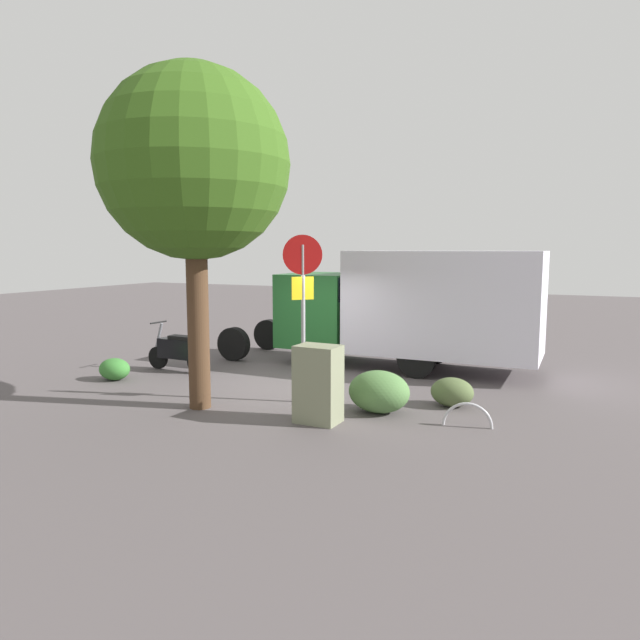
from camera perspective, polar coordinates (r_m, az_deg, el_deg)
The scene contains 10 objects.
ground_plane at distance 12.68m, azimuth -2.51°, elevation -6.60°, with size 60.00×60.00×0.00m, color #524B4C.
box_truck_near at distance 14.48m, azimuth 8.62°, elevation 1.57°, with size 8.19×2.22×2.95m.
motorcycle at distance 14.55m, azimuth -13.93°, elevation -2.94°, with size 1.81×0.55×1.20m.
stop_sign at distance 11.03m, azimuth -1.72°, elevation 2.83°, with size 0.71×0.33×3.27m.
street_tree at distance 10.97m, azimuth -12.42°, elevation 14.78°, with size 3.49×3.49×6.28m.
utility_cabinet at distance 9.96m, azimuth -0.19°, elevation -6.39°, with size 0.75×0.54×1.35m, color gray.
bike_rack_hoop at distance 10.20m, azimuth 14.43°, elevation -10.24°, with size 0.85×0.85×0.05m, color #B7B7BC.
shrub_near_sign at distance 11.33m, azimuth 13.01°, elevation -7.00°, with size 0.82×0.67×0.56m, color #4E5E36.
shrub_mid_verge at distance 14.03m, azimuth -19.76°, elevation -4.63°, with size 0.74×0.61×0.51m, color #36762F.
shrub_by_tree at distance 10.67m, azimuth 5.89°, elevation -7.10°, with size 1.14×0.94×0.78m, color #4E783F.
Camera 1 is at (-5.69, 10.93, 2.99)m, focal length 32.17 mm.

